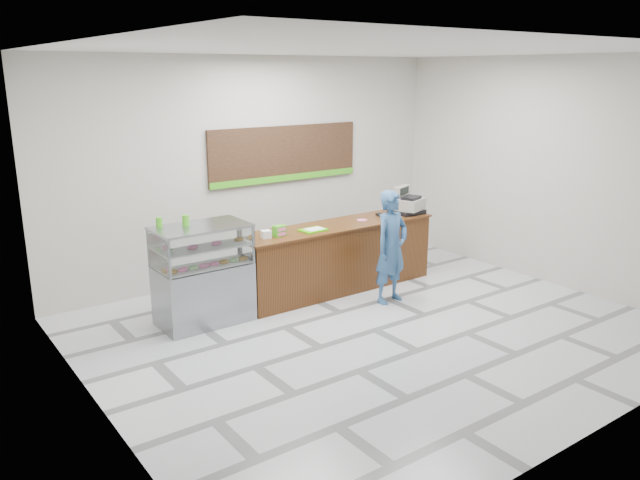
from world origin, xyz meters
TOP-DOWN VIEW (x-y plane):
  - floor at (0.00, 0.00)m, footprint 7.00×7.00m
  - back_wall at (0.00, 3.00)m, footprint 7.00×0.00m
  - ceiling at (0.00, 0.00)m, footprint 7.00×7.00m
  - sales_counter at (0.55, 1.55)m, footprint 3.26×0.76m
  - display_case at (-1.67, 1.55)m, footprint 1.22×0.72m
  - menu_board at (0.55, 2.96)m, footprint 2.80×0.06m
  - cash_register at (1.93, 1.51)m, footprint 0.58×0.60m
  - card_terminal at (1.45, 1.62)m, footprint 0.11×0.16m
  - serving_tray at (0.04, 1.45)m, footprint 0.39×0.29m
  - napkin_box at (-0.73, 1.49)m, footprint 0.15×0.15m
  - straw_cup at (-0.95, 1.60)m, footprint 0.09×0.09m
  - promo_box at (-0.52, 1.47)m, footprint 0.18×0.12m
  - donut_decal at (1.03, 1.55)m, footprint 0.16×0.16m
  - green_cup_left at (-2.13, 1.79)m, footprint 0.08×0.08m
  - green_cup_right at (-1.82, 1.67)m, footprint 0.09×0.09m
  - customer at (0.87, 0.69)m, footprint 0.64×0.47m

SIDE VIEW (x-z plane):
  - floor at x=0.00m, z-range 0.00..0.00m
  - sales_counter at x=0.55m, z-range 0.00..1.03m
  - display_case at x=-1.67m, z-range 0.01..1.34m
  - customer at x=0.87m, z-range 0.00..1.64m
  - donut_decal at x=1.03m, z-range 1.03..1.03m
  - serving_tray at x=0.04m, z-range 1.03..1.05m
  - card_terminal at x=1.45m, z-range 1.03..1.07m
  - napkin_box at x=-0.73m, z-range 1.03..1.14m
  - straw_cup at x=-0.95m, z-range 1.03..1.16m
  - promo_box at x=-0.52m, z-range 1.03..1.18m
  - cash_register at x=1.93m, z-range 0.98..1.40m
  - green_cup_left at x=-2.13m, z-range 1.33..1.46m
  - green_cup_right at x=-1.82m, z-range 1.33..1.47m
  - back_wall at x=0.00m, z-range -1.75..5.25m
  - menu_board at x=0.55m, z-range 1.48..2.38m
  - ceiling at x=0.00m, z-range 3.50..3.50m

